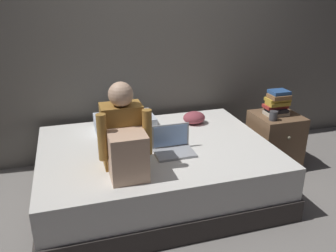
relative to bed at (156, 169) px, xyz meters
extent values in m
plane|color=gray|center=(0.20, -0.30, -0.23)|extent=(8.00, 8.00, 0.00)
cube|color=slate|center=(0.20, 0.90, 1.12)|extent=(5.60, 0.10, 2.70)
cube|color=#332D2B|center=(0.00, 0.00, -0.14)|extent=(2.00, 1.50, 0.19)
cube|color=silver|center=(0.00, 0.00, 0.10)|extent=(1.96, 1.46, 0.28)
cube|color=brown|center=(1.30, 0.16, 0.05)|extent=(0.44, 0.44, 0.56)
sphere|color=gray|center=(1.30, -0.06, 0.17)|extent=(0.04, 0.04, 0.04)
cube|color=olive|center=(-0.32, -0.25, 0.48)|extent=(0.30, 0.20, 0.48)
sphere|color=tan|center=(-0.32, -0.28, 0.80)|extent=(0.18, 0.18, 0.18)
cube|color=tan|center=(-0.32, -0.47, 0.41)|extent=(0.26, 0.24, 0.34)
cylinder|color=olive|center=(-0.48, -0.39, 0.54)|extent=(0.07, 0.07, 0.34)
cylinder|color=olive|center=(-0.16, -0.39, 0.54)|extent=(0.07, 0.07, 0.34)
cube|color=#9EA0A5|center=(0.10, -0.21, 0.25)|extent=(0.32, 0.22, 0.02)
cube|color=#9EA0A5|center=(0.10, -0.10, 0.36)|extent=(0.32, 0.01, 0.20)
cube|color=#8CB2EA|center=(0.10, -0.11, 0.36)|extent=(0.29, 0.00, 0.18)
cube|color=silver|center=(-0.19, 0.45, 0.30)|extent=(0.56, 0.36, 0.13)
cube|color=beige|center=(1.28, 0.16, 0.34)|extent=(0.22, 0.15, 0.04)
cube|color=black|center=(1.28, 0.16, 0.38)|extent=(0.18, 0.16, 0.03)
cube|color=#9E2D28|center=(1.28, 0.18, 0.41)|extent=(0.23, 0.13, 0.03)
cube|color=gold|center=(1.29, 0.16, 0.45)|extent=(0.22, 0.12, 0.04)
cube|color=gold|center=(1.29, 0.18, 0.48)|extent=(0.23, 0.13, 0.03)
cube|color=brown|center=(1.29, 0.15, 0.52)|extent=(0.19, 0.15, 0.04)
cube|color=#284C84|center=(1.30, 0.18, 0.56)|extent=(0.18, 0.15, 0.03)
cylinder|color=#3D3D42|center=(1.17, 0.04, 0.37)|extent=(0.08, 0.08, 0.09)
ellipsoid|color=#8E3D47|center=(0.50, 0.39, 0.30)|extent=(0.22, 0.19, 0.12)
ellipsoid|color=#3D4C8E|center=(0.51, 0.41, 0.28)|extent=(0.15, 0.13, 0.08)
camera|label=1|loc=(-0.67, -2.62, 1.50)|focal=36.82mm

